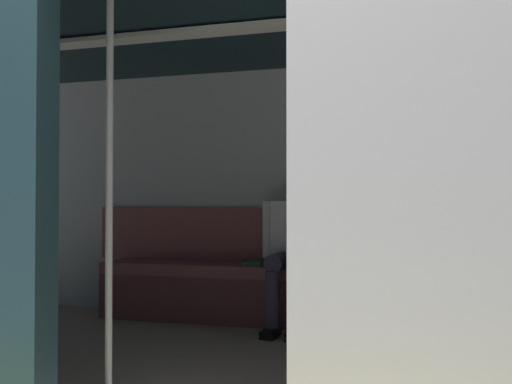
{
  "coord_description": "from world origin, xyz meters",
  "views": [
    {
      "loc": [
        -1.02,
        2.14,
        0.94
      ],
      "look_at": [
        -0.03,
        -1.25,
        1.01
      ],
      "focal_mm": 40.79,
      "sensor_mm": 36.0,
      "label": 1
    }
  ],
  "objects": [
    {
      "name": "grab_pole_door",
      "position": [
        0.48,
        -0.4,
        1.02
      ],
      "size": [
        0.04,
        0.04,
        2.04
      ],
      "primitive_type": "cylinder",
      "color": "silver",
      "rests_on": "ground_plane"
    },
    {
      "name": "person_seated",
      "position": [
        -0.07,
        -2.16,
        0.68
      ],
      "size": [
        0.55,
        0.68,
        1.19
      ],
      "color": "silver",
      "rests_on": "ground_plane"
    },
    {
      "name": "train_car",
      "position": [
        0.08,
        -1.21,
        1.45
      ],
      "size": [
        6.4,
        2.73,
        2.18
      ],
      "color": "silver",
      "rests_on": "ground_plane"
    },
    {
      "name": "handbag",
      "position": [
        -0.51,
        -2.28,
        0.54
      ],
      "size": [
        0.26,
        0.15,
        0.17
      ],
      "color": "brown",
      "rests_on": "bench_seat"
    },
    {
      "name": "bench_seat",
      "position": [
        0.0,
        -2.22,
        0.35
      ],
      "size": [
        3.08,
        0.44,
        0.46
      ],
      "color": "#935156",
      "rests_on": "ground_plane"
    },
    {
      "name": "grab_pole_far",
      "position": [
        -0.48,
        -0.49,
        1.02
      ],
      "size": [
        0.04,
        0.04,
        2.04
      ],
      "primitive_type": "cylinder",
      "color": "silver",
      "rests_on": "ground_plane"
    },
    {
      "name": "book",
      "position": [
        0.28,
        -2.25,
        0.47
      ],
      "size": [
        0.16,
        0.22,
        0.03
      ],
      "primitive_type": "cube",
      "rotation": [
        0.0,
        0.0,
        0.03
      ],
      "color": "#33723F",
      "rests_on": "bench_seat"
    }
  ]
}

